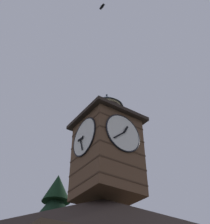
% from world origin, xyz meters
% --- Properties ---
extents(clock_tower, '(4.16, 4.16, 8.11)m').
position_xyz_m(clock_tower, '(-0.48, -0.73, 11.50)').
color(clock_tower, brown).
rests_on(clock_tower, building_main).
extents(flying_bird_high, '(0.24, 0.50, 0.13)m').
position_xyz_m(flying_bird_high, '(2.50, 3.01, 20.24)').
color(flying_bird_high, black).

